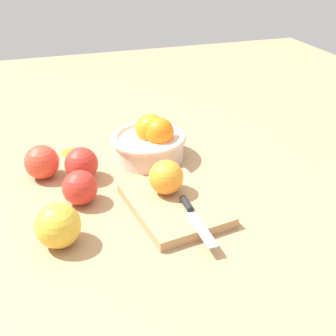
{
  "coord_description": "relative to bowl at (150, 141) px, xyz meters",
  "views": [
    {
      "loc": [
        0.78,
        -0.13,
        0.5
      ],
      "look_at": [
        0.0,
        0.12,
        0.04
      ],
      "focal_mm": 44.92,
      "sensor_mm": 36.0,
      "label": 1
    }
  ],
  "objects": [
    {
      "name": "apple_front_right",
      "position": [
        0.27,
        -0.25,
        -0.0
      ],
      "size": [
        0.08,
        0.08,
        0.08
      ],
      "primitive_type": "sphere",
      "color": "gold",
      "rests_on": "ground_plane"
    },
    {
      "name": "apple_front_left",
      "position": [
        0.05,
        -0.18,
        -0.01
      ],
      "size": [
        0.08,
        0.08,
        0.08
      ],
      "primitive_type": "sphere",
      "color": "red",
      "rests_on": "ground_plane"
    },
    {
      "name": "ground_plane",
      "position": [
        0.13,
        -0.11,
        -0.04
      ],
      "size": [
        2.4,
        2.4,
        0.0
      ],
      "primitive_type": "plane",
      "color": "tan"
    },
    {
      "name": "cutting_board",
      "position": [
        0.23,
        -0.02,
        -0.03
      ],
      "size": [
        0.24,
        0.2,
        0.02
      ],
      "primitive_type": "cube",
      "rotation": [
        0.0,
        0.0,
        0.14
      ],
      "color": "tan",
      "rests_on": "ground_plane"
    },
    {
      "name": "knife",
      "position": [
        0.3,
        0.0,
        -0.02
      ],
      "size": [
        0.16,
        0.02,
        0.01
      ],
      "color": "silver",
      "rests_on": "cutting_board"
    },
    {
      "name": "apple_front_left_2",
      "position": [
        0.02,
        -0.26,
        -0.01
      ],
      "size": [
        0.08,
        0.08,
        0.08
      ],
      "primitive_type": "sphere",
      "color": "#D6422D",
      "rests_on": "ground_plane"
    },
    {
      "name": "citrus_peel",
      "position": [
        -0.09,
        -0.19,
        -0.04
      ],
      "size": [
        0.06,
        0.06,
        0.01
      ],
      "primitive_type": "ellipsoid",
      "rotation": [
        0.0,
        0.0,
        2.56
      ],
      "color": "orange",
      "rests_on": "ground_plane"
    },
    {
      "name": "orange_on_board",
      "position": [
        0.2,
        -0.02,
        0.01
      ],
      "size": [
        0.07,
        0.07,
        0.07
      ],
      "primitive_type": "sphere",
      "color": "orange",
      "rests_on": "cutting_board"
    },
    {
      "name": "apple_front_center",
      "position": [
        0.15,
        -0.19,
        -0.01
      ],
      "size": [
        0.07,
        0.07,
        0.07
      ],
      "primitive_type": "sphere",
      "color": "red",
      "rests_on": "ground_plane"
    },
    {
      "name": "bowl",
      "position": [
        0.0,
        0.0,
        0.0
      ],
      "size": [
        0.19,
        0.19,
        0.11
      ],
      "color": "beige",
      "rests_on": "ground_plane"
    }
  ]
}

